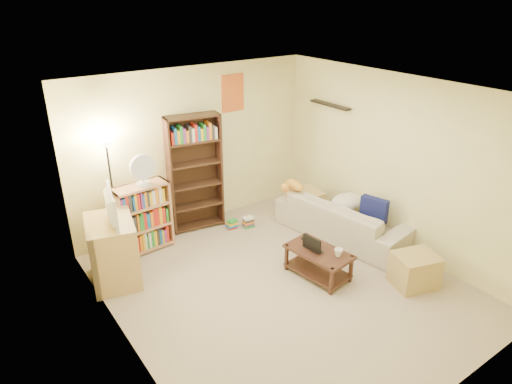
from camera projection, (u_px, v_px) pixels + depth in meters
room at (286, 169)px, 5.24m from camera, size 4.50×4.54×2.52m
sofa at (343, 219)px, 6.96m from camera, size 2.34×1.47×0.61m
navy_pillow at (374, 210)px, 6.62m from camera, size 0.22×0.42×0.36m
cream_blanket at (347, 202)px, 7.00m from camera, size 0.56×0.40×0.24m
tabby_cat at (293, 185)px, 7.15m from camera, size 0.48×0.23×0.16m
coffee_table at (318, 260)px, 6.02m from camera, size 0.60×0.92×0.38m
laptop at (318, 247)px, 6.01m from camera, size 0.39×0.34×0.02m
laptop_screen at (312, 244)px, 5.89m from camera, size 0.05×0.29×0.19m
mug at (338, 253)px, 5.82m from camera, size 0.14×0.14×0.10m
tv_remote at (307, 239)px, 6.21m from camera, size 0.11×0.16×0.02m
tv_stand at (113, 251)px, 5.86m from camera, size 0.74×0.91×0.86m
television at (106, 207)px, 5.60m from camera, size 0.76×0.41×0.42m
tall_bookshelf at (195, 171)px, 6.97m from camera, size 0.86×0.40×1.83m
short_bookshelf at (143, 218)px, 6.53m from camera, size 0.81×0.37×1.02m
desk_fan at (143, 170)px, 6.22m from camera, size 0.36×0.20×0.46m
floor_lamp at (109, 164)px, 6.13m from camera, size 0.29×0.29×1.71m
side_table at (304, 207)px, 7.40m from camera, size 0.52×0.52×0.55m
end_cabinet at (415, 270)px, 5.84m from camera, size 0.63×0.58×0.44m
book_stacks at (241, 223)px, 7.30m from camera, size 0.41×0.24×0.18m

